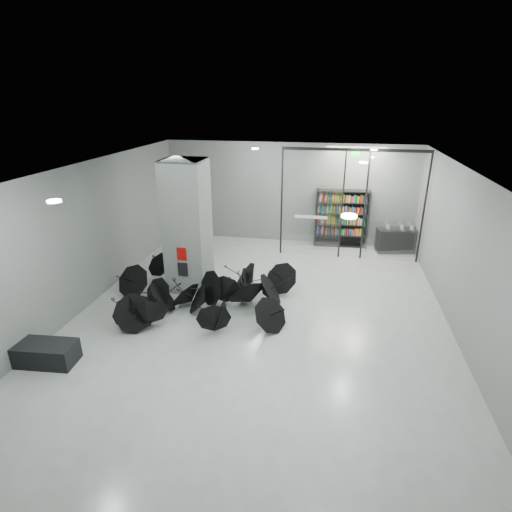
% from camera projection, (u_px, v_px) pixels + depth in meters
% --- Properties ---
extents(room, '(14.00, 14.02, 4.01)m').
position_uv_depth(room, '(257.00, 223.00, 9.65)').
color(room, gray).
rests_on(room, ground).
extents(column, '(1.20, 1.20, 4.00)m').
position_uv_depth(column, '(187.00, 226.00, 12.23)').
color(column, slate).
rests_on(column, ground).
extents(fire_cabinet, '(0.28, 0.04, 0.38)m').
position_uv_depth(fire_cabinet, '(182.00, 254.00, 11.90)').
color(fire_cabinet, '#A50A07').
rests_on(fire_cabinet, column).
extents(info_panel, '(0.30, 0.03, 0.42)m').
position_uv_depth(info_panel, '(183.00, 270.00, 12.08)').
color(info_panel, black).
rests_on(info_panel, column).
extents(exit_sign, '(0.30, 0.06, 0.15)m').
position_uv_depth(exit_sign, '(356.00, 154.00, 13.71)').
color(exit_sign, '#0CE533').
rests_on(exit_sign, room).
extents(glass_partition, '(5.06, 0.08, 4.00)m').
position_uv_depth(glass_partition, '(351.00, 200.00, 14.50)').
color(glass_partition, silver).
rests_on(glass_partition, ground).
extents(bench, '(1.61, 0.80, 0.50)m').
position_uv_depth(bench, '(41.00, 353.00, 9.18)').
color(bench, black).
rests_on(bench, ground).
extents(bookshelf, '(2.09, 0.55, 2.28)m').
position_uv_depth(bookshelf, '(342.00, 219.00, 16.07)').
color(bookshelf, black).
rests_on(bookshelf, ground).
extents(shop_counter, '(1.64, 0.91, 0.93)m').
position_uv_depth(shop_counter, '(397.00, 240.00, 15.68)').
color(shop_counter, black).
rests_on(shop_counter, ground).
extents(umbrella_cluster, '(5.77, 4.39, 1.34)m').
position_uv_depth(umbrella_cluster, '(203.00, 299.00, 11.48)').
color(umbrella_cluster, black).
rests_on(umbrella_cluster, ground).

